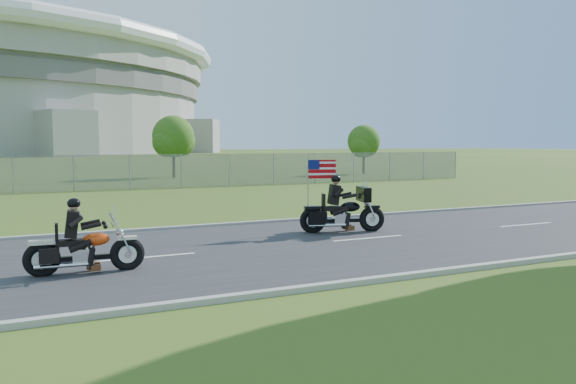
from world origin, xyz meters
name	(u,v)px	position (x,y,z in m)	size (l,w,h in m)	color
ground	(230,252)	(0.00, 0.00, 0.00)	(420.00, 420.00, 0.00)	#304615
road	(230,251)	(0.00, 0.00, 0.02)	(120.00, 8.00, 0.04)	#28282B
curb_north	(186,227)	(0.00, 4.05, 0.05)	(120.00, 0.18, 0.12)	#9E9B93
curb_south	(306,289)	(0.00, -4.05, 0.05)	(120.00, 0.18, 0.12)	#9E9B93
fence	(13,174)	(-5.00, 20.00, 1.00)	(60.00, 0.03, 2.00)	gray
tree_fence_near	(174,139)	(6.04, 30.04, 2.97)	(3.52, 3.28, 4.75)	#382316
tree_fence_far	(364,143)	(22.04, 28.03, 2.64)	(3.08, 2.87, 4.20)	#382316
motorcycle_lead	(83,250)	(-3.46, -1.00, 0.50)	(2.34, 0.65, 1.57)	black
motorcycle_follow	(342,213)	(3.94, 1.30, 0.59)	(2.52, 1.17, 2.15)	black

